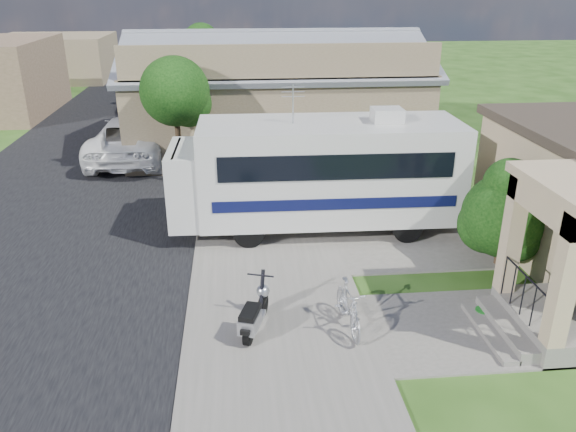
{
  "coord_description": "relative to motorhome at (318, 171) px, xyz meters",
  "views": [
    {
      "loc": [
        -1.75,
        -10.72,
        6.85
      ],
      "look_at": [
        -0.5,
        2.5,
        1.3
      ],
      "focal_mm": 35.0,
      "sensor_mm": 36.0,
      "label": 1
    }
  ],
  "objects": [
    {
      "name": "scooter",
      "position": [
        -2.08,
        -5.28,
        -1.33
      ],
      "size": [
        0.81,
        1.61,
        1.09
      ],
      "rotation": [
        0.0,
        0.0,
        -0.31
      ],
      "color": "black",
      "rests_on": "ground"
    },
    {
      "name": "warehouse",
      "position": [
        -0.57,
        9.43,
        0.17
      ],
      "size": [
        12.5,
        8.4,
        5.04
      ],
      "color": "brown",
      "rests_on": "ground"
    },
    {
      "name": "street_tree_b",
      "position": [
        -4.27,
        14.51,
        1.58
      ],
      "size": [
        2.44,
        2.4,
        4.73
      ],
      "color": "#2F2015",
      "rests_on": "ground"
    },
    {
      "name": "street_tree_a",
      "position": [
        -4.27,
        4.51,
        1.43
      ],
      "size": [
        2.44,
        2.4,
        4.58
      ],
      "color": "#2F2015",
      "rests_on": "ground"
    },
    {
      "name": "motorhome",
      "position": [
        0.0,
        0.0,
        0.0
      ],
      "size": [
        8.3,
        2.82,
        4.23
      ],
      "rotation": [
        0.0,
        0.0,
        -0.02
      ],
      "color": "#B7B8B3",
      "rests_on": "ground"
    },
    {
      "name": "bicycle",
      "position": [
        -0.12,
        -5.35,
        -1.29
      ],
      "size": [
        0.63,
        1.78,
        1.05
      ],
      "primitive_type": "imported",
      "rotation": [
        0.0,
        0.0,
        0.08
      ],
      "color": "#A7A8AF",
      "rests_on": "ground"
    },
    {
      "name": "street_slab",
      "position": [
        -8.07,
        5.46,
        -1.81
      ],
      "size": [
        9.0,
        80.0,
        0.02
      ],
      "primitive_type": "cube",
      "color": "black",
      "rests_on": "ground"
    },
    {
      "name": "sidewalk_slab",
      "position": [
        -1.57,
        5.46,
        -1.79
      ],
      "size": [
        4.0,
        80.0,
        0.06
      ],
      "primitive_type": "cube",
      "color": "#605D56",
      "rests_on": "ground"
    },
    {
      "name": "shrub",
      "position": [
        4.42,
        -2.69,
        -0.34
      ],
      "size": [
        2.36,
        2.25,
        2.89
      ],
      "color": "#2F2015",
      "rests_on": "ground"
    },
    {
      "name": "driveway_slab",
      "position": [
        0.93,
        -0.04,
        -1.79
      ],
      "size": [
        7.0,
        6.0,
        0.05
      ],
      "primitive_type": "cube",
      "color": "#605D56",
      "rests_on": "ground"
    },
    {
      "name": "garden_hose",
      "position": [
        2.97,
        -5.1,
        -1.74
      ],
      "size": [
        0.35,
        0.35,
        0.16
      ],
      "primitive_type": "cylinder",
      "color": "#14681A",
      "rests_on": "ground"
    },
    {
      "name": "van",
      "position": [
        -6.9,
        15.95,
        -0.86
      ],
      "size": [
        3.72,
        6.96,
        1.92
      ],
      "primitive_type": "imported",
      "rotation": [
        0.0,
        0.0,
        0.16
      ],
      "color": "white",
      "rests_on": "ground"
    },
    {
      "name": "pickup_truck",
      "position": [
        -6.56,
        7.96,
        -0.92
      ],
      "size": [
        3.17,
        6.54,
        1.79
      ],
      "primitive_type": "imported",
      "rotation": [
        0.0,
        0.0,
        3.11
      ],
      "color": "white",
      "rests_on": "ground"
    },
    {
      "name": "ground",
      "position": [
        -0.57,
        -4.54,
        -1.82
      ],
      "size": [
        120.0,
        120.0,
        0.0
      ],
      "primitive_type": "plane",
      "color": "#214011"
    },
    {
      "name": "street_tree_c",
      "position": [
        -4.27,
        23.51,
        1.29
      ],
      "size": [
        2.44,
        2.4,
        4.42
      ],
      "color": "#2F2015",
      "rests_on": "ground"
    },
    {
      "name": "walk_slab",
      "position": [
        2.43,
        -5.54,
        -1.79
      ],
      "size": [
        4.0,
        3.0,
        0.05
      ],
      "primitive_type": "cube",
      "color": "#605D56",
      "rests_on": "ground"
    },
    {
      "name": "distant_bldg_near",
      "position": [
        -15.57,
        29.46,
        -0.22
      ],
      "size": [
        8.0,
        7.0,
        3.2
      ],
      "primitive_type": "cube",
      "color": "brown",
      "rests_on": "ground"
    }
  ]
}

